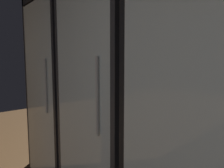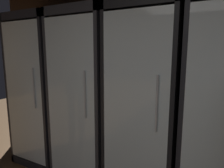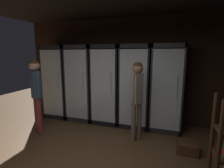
# 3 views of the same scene
# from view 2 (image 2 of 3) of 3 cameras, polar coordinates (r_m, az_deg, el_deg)

# --- Properties ---
(wall_back) EXTENTS (6.00, 0.06, 2.80)m
(wall_back) POSITION_cam_2_polar(r_m,az_deg,el_deg) (2.40, 22.10, 4.28)
(wall_back) COLOR black
(wall_back) RESTS_ON ground
(cooler_far_left) EXTENTS (0.72, 0.69, 2.07)m
(cooler_far_left) POSITION_cam_2_polar(r_m,az_deg,el_deg) (3.03, -18.58, -1.83)
(cooler_far_left) COLOR black
(cooler_far_left) RESTS_ON ground
(cooler_left) EXTENTS (0.72, 0.69, 2.07)m
(cooler_left) POSITION_cam_2_polar(r_m,az_deg,el_deg) (2.55, -6.57, -3.55)
(cooler_left) COLOR #2B2B30
(cooler_left) RESTS_ON ground
(cooler_center) EXTENTS (0.72, 0.69, 2.07)m
(cooler_center) POSITION_cam_2_polar(r_m,az_deg,el_deg) (2.22, 9.95, -5.64)
(cooler_center) COLOR black
(cooler_center) RESTS_ON ground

